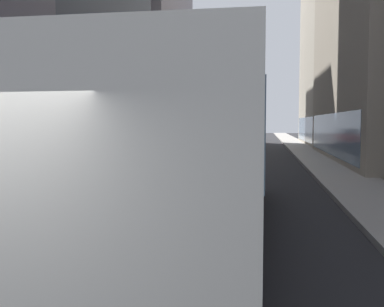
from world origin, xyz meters
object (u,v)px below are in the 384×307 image
(car_yellow_taxi, at_px, (203,139))
(car_red_coupe, at_px, (252,136))
(transit_bus, at_px, (201,147))
(car_silver_sedan, at_px, (174,147))

(car_yellow_taxi, relative_size, car_red_coupe, 0.92)
(transit_bus, distance_m, car_yellow_taxi, 29.43)
(car_red_coupe, bearing_deg, transit_bus, -90.00)
(transit_bus, height_order, car_silver_sedan, transit_bus)
(car_yellow_taxi, relative_size, car_silver_sedan, 0.84)
(transit_bus, relative_size, car_yellow_taxi, 2.88)
(transit_bus, xyz_separation_m, car_yellow_taxi, (-4.00, 29.14, -0.96))
(transit_bus, distance_m, car_silver_sedan, 17.01)
(car_yellow_taxi, distance_m, car_silver_sedan, 12.64)
(car_silver_sedan, height_order, car_red_coupe, same)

